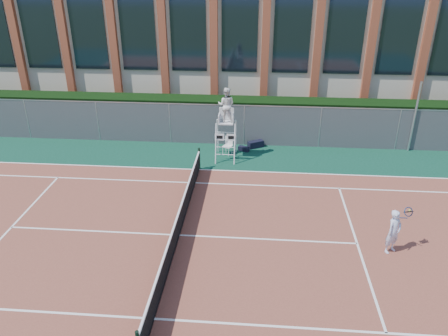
# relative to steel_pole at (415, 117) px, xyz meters

# --- Properties ---
(ground) EXTENTS (120.00, 120.00, 0.00)m
(ground) POSITION_rel_steel_pole_xyz_m (-10.67, -8.70, -1.85)
(ground) COLOR #233814
(apron) EXTENTS (36.00, 20.00, 0.01)m
(apron) POSITION_rel_steel_pole_xyz_m (-10.67, -7.70, -1.84)
(apron) COLOR #0C3523
(apron) RESTS_ON ground
(tennis_court) EXTENTS (23.77, 10.97, 0.02)m
(tennis_court) POSITION_rel_steel_pole_xyz_m (-10.67, -8.70, -1.83)
(tennis_court) COLOR brown
(tennis_court) RESTS_ON apron
(tennis_net) EXTENTS (0.10, 11.30, 1.10)m
(tennis_net) POSITION_rel_steel_pole_xyz_m (-10.67, -8.70, -1.31)
(tennis_net) COLOR black
(tennis_net) RESTS_ON ground
(fence) EXTENTS (40.00, 0.06, 2.20)m
(fence) POSITION_rel_steel_pole_xyz_m (-10.67, 0.10, -0.75)
(fence) COLOR #595E60
(fence) RESTS_ON ground
(hedge) EXTENTS (40.00, 1.40, 2.20)m
(hedge) POSITION_rel_steel_pole_xyz_m (-10.67, 1.30, -0.75)
(hedge) COLOR black
(hedge) RESTS_ON ground
(building) EXTENTS (45.00, 10.60, 8.22)m
(building) POSITION_rel_steel_pole_xyz_m (-10.67, 9.25, 2.30)
(building) COLOR beige
(building) RESTS_ON ground
(steel_pole) EXTENTS (0.12, 0.12, 3.70)m
(steel_pole) POSITION_rel_steel_pole_xyz_m (0.00, 0.00, 0.00)
(steel_pole) COLOR #9EA0A5
(steel_pole) RESTS_ON ground
(umpire_chair) EXTENTS (1.03, 1.58, 3.67)m
(umpire_chair) POSITION_rel_steel_pole_xyz_m (-9.50, -1.65, 0.84)
(umpire_chair) COLOR white
(umpire_chair) RESTS_ON ground
(plastic_chair) EXTENTS (0.57, 0.57, 0.92)m
(plastic_chair) POSITION_rel_steel_pole_xyz_m (-9.42, -1.19, -1.30)
(plastic_chair) COLOR silver
(plastic_chair) RESTS_ON apron
(sports_bag_near) EXTENTS (0.90, 0.72, 0.36)m
(sports_bag_near) POSITION_rel_steel_pole_xyz_m (-8.02, -0.23, -1.66)
(sports_bag_near) COLOR black
(sports_bag_near) RESTS_ON apron
(sports_bag_far) EXTENTS (0.62, 0.47, 0.23)m
(sports_bag_far) POSITION_rel_steel_pole_xyz_m (-8.63, -0.73, -1.72)
(sports_bag_far) COLOR black
(sports_bag_far) RESTS_ON apron
(tennis_player) EXTENTS (0.97, 0.76, 1.63)m
(tennis_player) POSITION_rel_steel_pole_xyz_m (-3.23, -9.05, -1.01)
(tennis_player) COLOR silver
(tennis_player) RESTS_ON tennis_court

